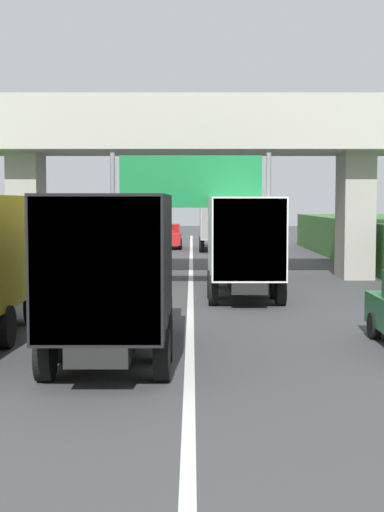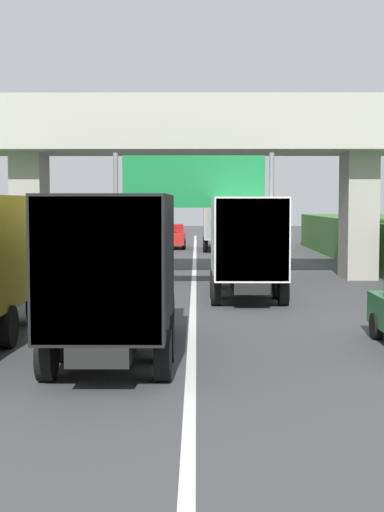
% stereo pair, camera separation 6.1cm
% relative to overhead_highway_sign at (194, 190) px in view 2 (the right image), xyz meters
% --- Properties ---
extents(lane_centre_stripe, '(0.20, 91.33, 0.01)m').
position_rel_overhead_highway_sign_xyz_m(lane_centre_stripe, '(0.00, -1.67, -3.71)').
color(lane_centre_stripe, white).
rests_on(lane_centre_stripe, ground).
extents(overpass_bridge, '(40.00, 4.80, 7.57)m').
position_rel_overhead_highway_sign_xyz_m(overpass_bridge, '(0.00, 4.74, 1.97)').
color(overpass_bridge, '#ADA89E').
rests_on(overpass_bridge, ground).
extents(overhead_highway_sign, '(5.88, 0.18, 5.07)m').
position_rel_overhead_highway_sign_xyz_m(overhead_highway_sign, '(0.00, 0.00, 0.00)').
color(overhead_highway_sign, slate).
rests_on(overhead_highway_sign, ground).
extents(truck_white, '(2.44, 7.30, 3.44)m').
position_rel_overhead_highway_sign_xyz_m(truck_white, '(1.79, -1.58, -1.78)').
color(truck_white, black).
rests_on(truck_white, ground).
extents(truck_black, '(2.44, 7.30, 3.44)m').
position_rel_overhead_highway_sign_xyz_m(truck_black, '(-1.58, -11.67, -1.78)').
color(truck_black, black).
rests_on(truck_black, ground).
extents(truck_orange, '(2.44, 7.30, 3.44)m').
position_rel_overhead_highway_sign_xyz_m(truck_orange, '(1.74, 23.06, -1.78)').
color(truck_orange, black).
rests_on(truck_orange, ground).
extents(car_red, '(1.86, 4.10, 1.72)m').
position_rel_overhead_highway_sign_xyz_m(car_red, '(-1.61, 24.76, -2.85)').
color(car_red, red).
rests_on(car_red, ground).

